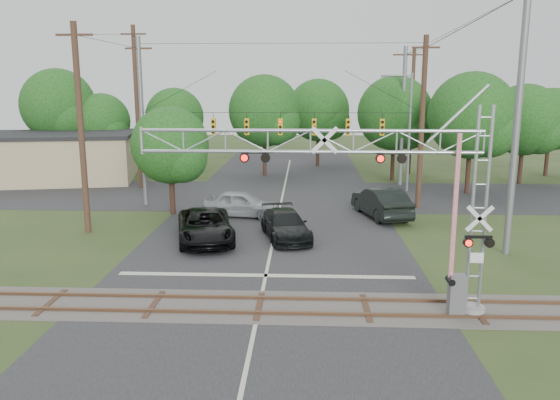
{
  "coord_description": "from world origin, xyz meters",
  "views": [
    {
      "loc": [
        1.65,
        -17.2,
        8.06
      ],
      "look_at": [
        0.54,
        7.5,
        3.0
      ],
      "focal_mm": 35.0,
      "sensor_mm": 36.0,
      "label": 1
    }
  ],
  "objects_px": {
    "traffic_signal_span": "(293,124)",
    "commercial_building": "(28,157)",
    "crossing_gantry": "(376,186)",
    "pickup_black": "(205,226)",
    "car_dark": "(286,225)",
    "sedan_silver": "(242,204)",
    "streetlight": "(407,126)"
  },
  "relations": [
    {
      "from": "crossing_gantry",
      "to": "streetlight",
      "type": "xyz_separation_m",
      "value": [
        5.52,
        24.58,
        0.46
      ]
    },
    {
      "from": "traffic_signal_span",
      "to": "streetlight",
      "type": "relative_size",
      "value": 2.09
    },
    {
      "from": "streetlight",
      "to": "traffic_signal_span",
      "type": "bearing_deg",
      "value": -144.81
    },
    {
      "from": "commercial_building",
      "to": "traffic_signal_span",
      "type": "bearing_deg",
      "value": -33.93
    },
    {
      "from": "traffic_signal_span",
      "to": "commercial_building",
      "type": "distance_m",
      "value": 25.66
    },
    {
      "from": "traffic_signal_span",
      "to": "commercial_building",
      "type": "relative_size",
      "value": 0.98
    },
    {
      "from": "traffic_signal_span",
      "to": "sedan_silver",
      "type": "height_order",
      "value": "traffic_signal_span"
    },
    {
      "from": "crossing_gantry",
      "to": "car_dark",
      "type": "distance_m",
      "value": 11.34
    },
    {
      "from": "crossing_gantry",
      "to": "sedan_silver",
      "type": "distance_m",
      "value": 16.95
    },
    {
      "from": "car_dark",
      "to": "streetlight",
      "type": "height_order",
      "value": "streetlight"
    },
    {
      "from": "sedan_silver",
      "to": "commercial_building",
      "type": "xyz_separation_m",
      "value": [
        -20.35,
        12.74,
        1.29
      ]
    },
    {
      "from": "crossing_gantry",
      "to": "pickup_black",
      "type": "bearing_deg",
      "value": 130.06
    },
    {
      "from": "traffic_signal_span",
      "to": "crossing_gantry",
      "type": "bearing_deg",
      "value": -79.84
    },
    {
      "from": "pickup_black",
      "to": "sedan_silver",
      "type": "height_order",
      "value": "pickup_black"
    },
    {
      "from": "car_dark",
      "to": "sedan_silver",
      "type": "distance_m",
      "value": 5.93
    },
    {
      "from": "pickup_black",
      "to": "streetlight",
      "type": "distance_m",
      "value": 20.74
    },
    {
      "from": "commercial_building",
      "to": "streetlight",
      "type": "relative_size",
      "value": 2.13
    },
    {
      "from": "pickup_black",
      "to": "streetlight",
      "type": "relative_size",
      "value": 0.66
    },
    {
      "from": "pickup_black",
      "to": "car_dark",
      "type": "height_order",
      "value": "pickup_black"
    },
    {
      "from": "traffic_signal_span",
      "to": "streetlight",
      "type": "bearing_deg",
      "value": 35.19
    },
    {
      "from": "traffic_signal_span",
      "to": "sedan_silver",
      "type": "bearing_deg",
      "value": -135.01
    },
    {
      "from": "car_dark",
      "to": "sedan_silver",
      "type": "xyz_separation_m",
      "value": [
        -2.97,
        5.14,
        0.07
      ]
    },
    {
      "from": "traffic_signal_span",
      "to": "car_dark",
      "type": "xyz_separation_m",
      "value": [
        -0.23,
        -8.33,
        -4.94
      ]
    },
    {
      "from": "commercial_building",
      "to": "crossing_gantry",
      "type": "bearing_deg",
      "value": -57.99
    },
    {
      "from": "pickup_black",
      "to": "commercial_building",
      "type": "xyz_separation_m",
      "value": [
        -19.03,
        18.63,
        1.28
      ]
    },
    {
      "from": "crossing_gantry",
      "to": "traffic_signal_span",
      "type": "height_order",
      "value": "traffic_signal_span"
    },
    {
      "from": "crossing_gantry",
      "to": "commercial_building",
      "type": "xyz_separation_m",
      "value": [
        -26.84,
        27.9,
        -2.59
      ]
    },
    {
      "from": "crossing_gantry",
      "to": "traffic_signal_span",
      "type": "xyz_separation_m",
      "value": [
        -3.29,
        18.36,
        0.98
      ]
    },
    {
      "from": "crossing_gantry",
      "to": "traffic_signal_span",
      "type": "relative_size",
      "value": 0.64
    },
    {
      "from": "car_dark",
      "to": "pickup_black",
      "type": "bearing_deg",
      "value": 176.23
    },
    {
      "from": "sedan_silver",
      "to": "pickup_black",
      "type": "bearing_deg",
      "value": 176.65
    },
    {
      "from": "pickup_black",
      "to": "commercial_building",
      "type": "relative_size",
      "value": 0.31
    }
  ]
}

